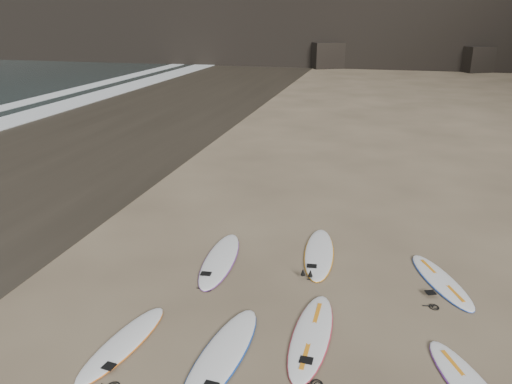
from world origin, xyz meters
TOP-DOWN VIEW (x-y plane):
  - ground at (0.00, 0.00)m, footprint 240.00×240.00m
  - wet_sand at (-13.00, 10.00)m, footprint 12.00×200.00m
  - surfboard_0 at (-3.97, -0.80)m, footprint 0.89×2.35m
  - surfboard_1 at (-2.26, -0.70)m, footprint 0.91×2.80m
  - surfboard_2 at (-0.92, 0.18)m, footprint 0.69×2.63m
  - surfboard_5 at (-3.32, 2.46)m, footprint 0.88×2.78m
  - surfboard_6 at (-1.19, 3.33)m, footprint 0.87×2.71m
  - surfboard_7 at (1.44, 2.69)m, footprint 1.44×2.39m

SIDE VIEW (x-z plane):
  - ground at x=0.00m, z-range 0.00..0.00m
  - wet_sand at x=-13.00m, z-range 0.00..0.01m
  - surfboard_0 at x=-3.97m, z-range 0.00..0.08m
  - surfboard_7 at x=1.44m, z-range 0.00..0.08m
  - surfboard_2 at x=-0.92m, z-range 0.00..0.09m
  - surfboard_6 at x=-1.19m, z-range 0.00..0.10m
  - surfboard_5 at x=-3.32m, z-range 0.00..0.10m
  - surfboard_1 at x=-2.26m, z-range 0.00..0.10m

